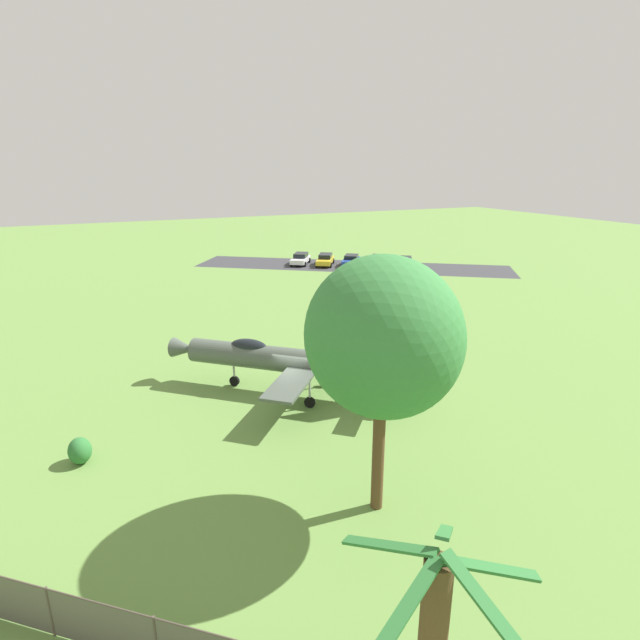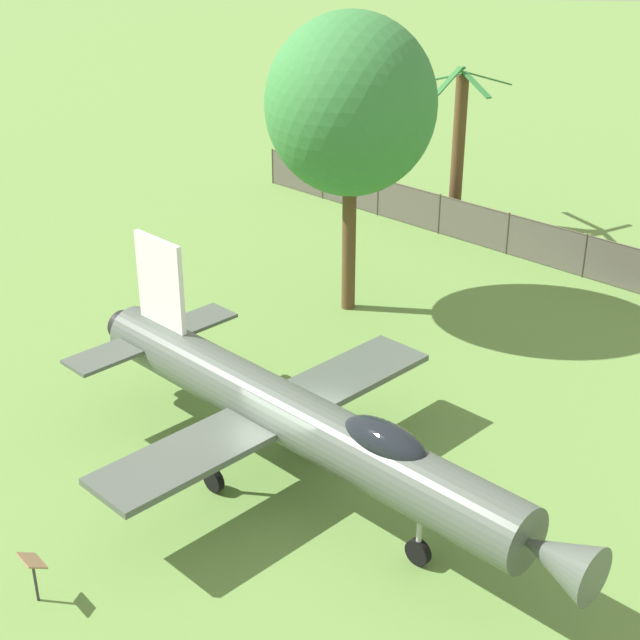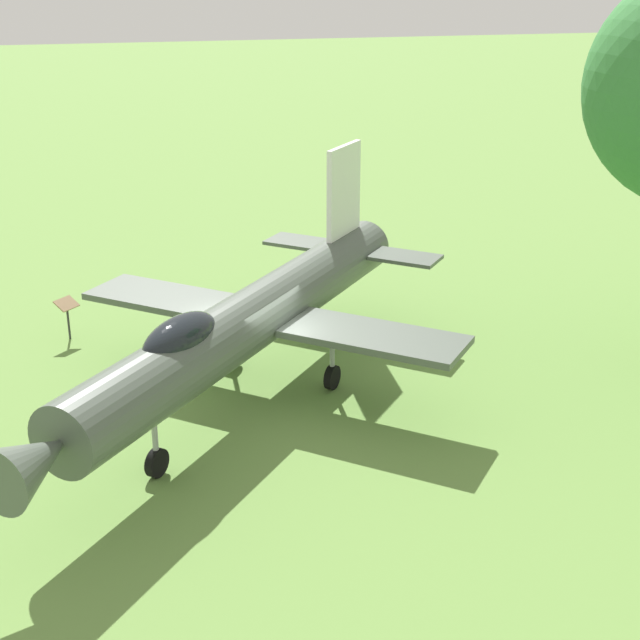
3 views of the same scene
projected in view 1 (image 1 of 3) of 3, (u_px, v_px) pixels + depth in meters
The scene contains 12 objects.
ground_plane at pixel (296, 394), 28.89m from camera, with size 200.00×200.00×0.00m, color #668E42.
parking_strip at pixel (352, 266), 64.98m from camera, with size 40.10×8.00×0.00m, color #38383D.
display_jet at pixel (290, 360), 28.37m from camera, with size 11.36×12.44×5.12m.
shade_tree at pixel (383, 337), 17.33m from camera, with size 5.88×5.39×9.76m.
perimeter_fence at pixel (50, 610), 13.80m from camera, with size 25.92×30.52×1.68m.
shrub_near_fence at pixel (80, 451), 22.04m from camera, with size 1.10×0.98×1.19m.
info_plaque at pixel (339, 345), 34.18m from camera, with size 0.71×0.70×1.14m.
parked_car_green at pixel (405, 262), 63.50m from camera, with size 4.37×3.69×1.48m.
parked_car_red at pixel (378, 261), 64.08m from camera, with size 4.82×4.07×1.59m.
parked_car_blue at pixel (351, 260), 64.86m from camera, with size 4.55×4.02×1.41m.
parked_car_yellow at pixel (325, 259), 65.47m from camera, with size 4.90×4.03×1.43m.
parked_car_white at pixel (301, 259), 66.05m from camera, with size 4.76×4.06×1.44m.
Camera 1 is at (24.56, -9.60, 12.60)m, focal length 28.26 mm.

